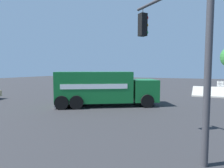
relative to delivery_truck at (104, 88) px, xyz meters
The scene contains 3 objects.
ground_plane 1.96m from the delivery_truck, 37.18° to the right, with size 100.00×100.00×0.00m, color #2B2B2D.
delivery_truck is the anchor object (origin of this frame).
traffic_light_primary 9.30m from the delivery_truck, 132.78° to the left, with size 2.88×2.37×5.76m.
Camera 1 is at (-7.74, 14.28, 2.89)m, focal length 30.55 mm.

